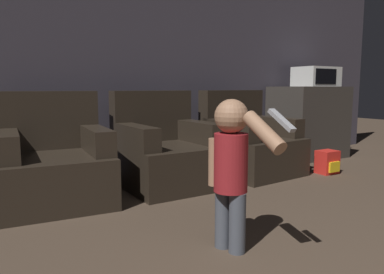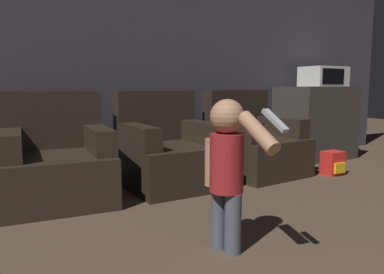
{
  "view_description": "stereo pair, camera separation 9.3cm",
  "coord_description": "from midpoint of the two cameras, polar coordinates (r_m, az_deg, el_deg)",
  "views": [
    {
      "loc": [
        -1.17,
        0.7,
        0.91
      ],
      "look_at": [
        0.22,
        3.02,
        0.55
      ],
      "focal_mm": 35.0,
      "sensor_mm": 36.0,
      "label": 1
    },
    {
      "loc": [
        -1.09,
        0.66,
        0.91
      ],
      "look_at": [
        0.22,
        3.02,
        0.55
      ],
      "focal_mm": 35.0,
      "sensor_mm": 36.0,
      "label": 2
    }
  ],
  "objects": [
    {
      "name": "armchair_left",
      "position": [
        3.2,
        -19.12,
        -3.81
      ],
      "size": [
        0.88,
        0.91,
        0.88
      ],
      "rotation": [
        0.0,
        0.0,
        -0.08
      ],
      "color": "black",
      "rests_on": "ground_plane"
    },
    {
      "name": "wall_back",
      "position": [
        4.0,
        -12.8,
        12.94
      ],
      "size": [
        8.4,
        0.05,
        2.6
      ],
      "color": "#3D3842",
      "rests_on": "ground_plane"
    },
    {
      "name": "kitchen_counter",
      "position": [
        5.12,
        18.72,
        2.11
      ],
      "size": [
        0.91,
        0.64,
        0.92
      ],
      "color": "#38332D",
      "rests_on": "ground_plane"
    },
    {
      "name": "toy_backpack",
      "position": [
        4.23,
        21.28,
        -3.73
      ],
      "size": [
        0.21,
        0.19,
        0.25
      ],
      "color": "red",
      "rests_on": "ground_plane"
    },
    {
      "name": "armchair_middle",
      "position": [
        3.51,
        -2.84,
        -2.44
      ],
      "size": [
        0.83,
        0.86,
        0.88
      ],
      "rotation": [
        0.0,
        0.0,
        0.02
      ],
      "color": "black",
      "rests_on": "ground_plane"
    },
    {
      "name": "microwave",
      "position": [
        5.18,
        19.88,
        8.64
      ],
      "size": [
        0.54,
        0.39,
        0.25
      ],
      "color": "silver",
      "rests_on": "kitchen_counter"
    },
    {
      "name": "person_toddler",
      "position": [
        2.06,
        6.73,
        -3.96
      ],
      "size": [
        0.19,
        0.58,
        0.85
      ],
      "rotation": [
        0.0,
        0.0,
        1.81
      ],
      "color": "#474C56",
      "rests_on": "ground_plane"
    },
    {
      "name": "armchair_right",
      "position": [
        4.04,
        9.99,
        -1.21
      ],
      "size": [
        0.89,
        0.92,
        0.88
      ],
      "rotation": [
        0.0,
        0.0,
        0.09
      ],
      "color": "black",
      "rests_on": "ground_plane"
    }
  ]
}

